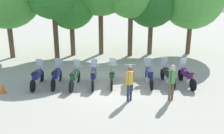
{
  "coord_description": "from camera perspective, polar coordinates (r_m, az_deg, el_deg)",
  "views": [
    {
      "loc": [
        -0.56,
        -12.76,
        5.12
      ],
      "look_at": [
        0.0,
        0.5,
        0.9
      ],
      "focal_mm": 40.4,
      "sensor_mm": 36.0,
      "label": 1
    }
  ],
  "objects": [
    {
      "name": "motorcycle_1",
      "position": [
        13.97,
        -12.46,
        -2.03
      ],
      "size": [
        0.62,
        2.19,
        1.37
      ],
      "rotation": [
        0.0,
        0.0,
        1.51
      ],
      "color": "black",
      "rests_on": "ground_plane"
    },
    {
      "name": "motorcycle_8",
      "position": [
        14.25,
        16.52,
        -1.96
      ],
      "size": [
        0.62,
        2.19,
        1.37
      ],
      "rotation": [
        0.0,
        0.0,
        1.67
      ],
      "color": "black",
      "rests_on": "ground_plane"
    },
    {
      "name": "person_1",
      "position": [
        11.66,
        4.02,
        -3.21
      ],
      "size": [
        0.38,
        0.3,
        1.68
      ],
      "rotation": [
        0.0,
        0.0,
        2.14
      ],
      "color": "#232D4C",
      "rests_on": "ground_plane"
    },
    {
      "name": "motorcycle_0",
      "position": [
        14.09,
        -16.57,
        -2.19
      ],
      "size": [
        0.62,
        2.19,
        1.37
      ],
      "rotation": [
        0.0,
        0.0,
        1.51
      ],
      "color": "black",
      "rests_on": "ground_plane"
    },
    {
      "name": "tree_5",
      "position": [
        19.86,
        8.99,
        14.28
      ],
      "size": [
        3.84,
        3.84,
        5.97
      ],
      "color": "brown",
      "rests_on": "ground_plane"
    },
    {
      "name": "motorcycle_3",
      "position": [
        13.64,
        -4.17,
        -2.13
      ],
      "size": [
        0.62,
        2.19,
        1.37
      ],
      "rotation": [
        0.0,
        0.0,
        1.54
      ],
      "color": "black",
      "rests_on": "ground_plane"
    },
    {
      "name": "motorcycle_4",
      "position": [
        13.75,
        0.06,
        -1.92
      ],
      "size": [
        0.62,
        2.19,
        1.37
      ],
      "rotation": [
        0.0,
        0.0,
        1.49
      ],
      "color": "black",
      "rests_on": "ground_plane"
    },
    {
      "name": "motorcycle_2",
      "position": [
        13.59,
        -8.42,
        -2.35
      ],
      "size": [
        0.68,
        2.18,
        1.37
      ],
      "rotation": [
        0.0,
        0.0,
        1.43
      ],
      "color": "black",
      "rests_on": "ground_plane"
    },
    {
      "name": "motorcycle_6",
      "position": [
        13.93,
        8.38,
        -1.85
      ],
      "size": [
        0.62,
        2.19,
        1.37
      ],
      "rotation": [
        0.0,
        0.0,
        1.55
      ],
      "color": "black",
      "rests_on": "ground_plane"
    },
    {
      "name": "tree_2",
      "position": [
        19.49,
        -9.28,
        13.63
      ],
      "size": [
        3.6,
        3.6,
        5.65
      ],
      "color": "brown",
      "rests_on": "ground_plane"
    },
    {
      "name": "traffic_cone",
      "position": [
        13.85,
        -23.54,
        -4.38
      ],
      "size": [
        0.32,
        0.32,
        0.55
      ],
      "primitive_type": "cone",
      "color": "orange",
      "rests_on": "ground_plane"
    },
    {
      "name": "motorcycle_7",
      "position": [
        14.11,
        12.43,
        -1.83
      ],
      "size": [
        0.62,
        2.19,
        1.37
      ],
      "rotation": [
        0.0,
        0.0,
        1.66
      ],
      "color": "black",
      "rests_on": "ground_plane"
    },
    {
      "name": "motorcycle_5",
      "position": [
        13.77,
        4.27,
        -2.01
      ],
      "size": [
        0.62,
        2.19,
        0.99
      ],
      "rotation": [
        0.0,
        0.0,
        1.51
      ],
      "color": "black",
      "rests_on": "ground_plane"
    },
    {
      "name": "ground_plane",
      "position": [
        13.76,
        0.09,
        -4.21
      ],
      "size": [
        80.0,
        80.0,
        0.0
      ],
      "primitive_type": "plane",
      "color": "#ADA899"
    },
    {
      "name": "person_0",
      "position": [
        12.0,
        13.4,
        -2.79
      ],
      "size": [
        0.4,
        0.31,
        1.75
      ],
      "rotation": [
        0.0,
        0.0,
        5.16
      ],
      "color": "brown",
      "rests_on": "ground_plane"
    }
  ]
}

